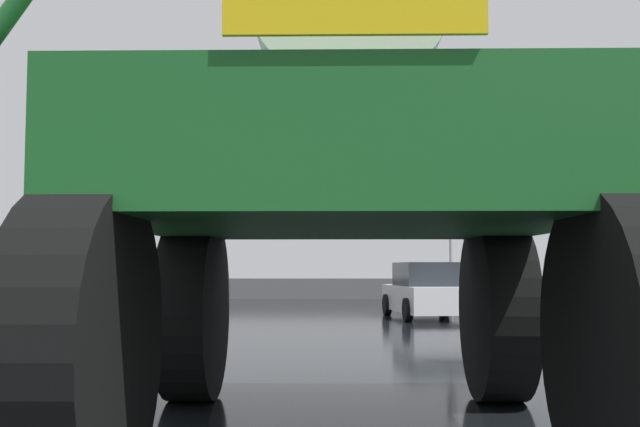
{
  "coord_description": "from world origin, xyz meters",
  "views": [
    {
      "loc": [
        1.02,
        -0.15,
        1.37
      ],
      "look_at": [
        0.89,
        8.89,
        2.02
      ],
      "focal_mm": 42.64,
      "sensor_mm": 36.0,
      "label": 1
    }
  ],
  "objects_px": {
    "oversize_sprayer": "(348,190)",
    "traffic_signal_near_right": "(554,197)",
    "traffic_signal_far_right": "(450,225)",
    "sedan_ahead": "(427,292)",
    "traffic_signal_far_left": "(192,225)",
    "bare_tree_right": "(619,149)"
  },
  "relations": [
    {
      "from": "sedan_ahead",
      "to": "traffic_signal_far_left",
      "type": "height_order",
      "value": "traffic_signal_far_left"
    },
    {
      "from": "sedan_ahead",
      "to": "traffic_signal_far_right",
      "type": "height_order",
      "value": "traffic_signal_far_right"
    },
    {
      "from": "traffic_signal_far_right",
      "to": "sedan_ahead",
      "type": "bearing_deg",
      "value": -105.85
    },
    {
      "from": "traffic_signal_far_right",
      "to": "oversize_sprayer",
      "type": "bearing_deg",
      "value": -101.24
    },
    {
      "from": "sedan_ahead",
      "to": "bare_tree_right",
      "type": "xyz_separation_m",
      "value": [
        6.05,
        1.81,
        4.23
      ]
    },
    {
      "from": "traffic_signal_near_right",
      "to": "sedan_ahead",
      "type": "bearing_deg",
      "value": 92.18
    },
    {
      "from": "bare_tree_right",
      "to": "traffic_signal_far_left",
      "type": "bearing_deg",
      "value": 166.47
    },
    {
      "from": "sedan_ahead",
      "to": "traffic_signal_far_right",
      "type": "relative_size",
      "value": 1.1
    },
    {
      "from": "bare_tree_right",
      "to": "oversize_sprayer",
      "type": "bearing_deg",
      "value": -117.29
    },
    {
      "from": "traffic_signal_near_right",
      "to": "traffic_signal_far_left",
      "type": "bearing_deg",
      "value": 116.62
    },
    {
      "from": "traffic_signal_near_right",
      "to": "bare_tree_right",
      "type": "height_order",
      "value": "bare_tree_right"
    },
    {
      "from": "oversize_sprayer",
      "to": "traffic_signal_near_right",
      "type": "distance_m",
      "value": 5.09
    },
    {
      "from": "oversize_sprayer",
      "to": "traffic_signal_far_left",
      "type": "relative_size",
      "value": 1.37
    },
    {
      "from": "traffic_signal_near_right",
      "to": "bare_tree_right",
      "type": "bearing_deg",
      "value": 65.56
    },
    {
      "from": "sedan_ahead",
      "to": "bare_tree_right",
      "type": "relative_size",
      "value": 0.65
    },
    {
      "from": "traffic_signal_far_left",
      "to": "oversize_sprayer",
      "type": "bearing_deg",
      "value": -76.01
    },
    {
      "from": "sedan_ahead",
      "to": "traffic_signal_far_left",
      "type": "bearing_deg",
      "value": 48.82
    },
    {
      "from": "traffic_signal_near_right",
      "to": "traffic_signal_far_right",
      "type": "xyz_separation_m",
      "value": [
        1.03,
        15.67,
        0.51
      ]
    },
    {
      "from": "sedan_ahead",
      "to": "traffic_signal_far_left",
      "type": "relative_size",
      "value": 1.1
    },
    {
      "from": "traffic_signal_far_right",
      "to": "bare_tree_right",
      "type": "height_order",
      "value": "bare_tree_right"
    },
    {
      "from": "oversize_sprayer",
      "to": "sedan_ahead",
      "type": "height_order",
      "value": "oversize_sprayer"
    },
    {
      "from": "oversize_sprayer",
      "to": "traffic_signal_far_right",
      "type": "bearing_deg",
      "value": -11.04
    }
  ]
}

